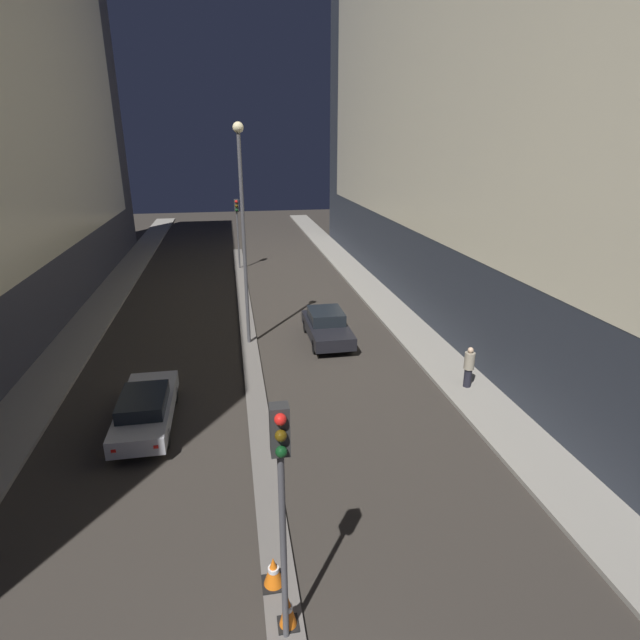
% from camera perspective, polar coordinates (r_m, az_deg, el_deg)
% --- Properties ---
extents(building_right, '(6.01, 44.87, 26.77)m').
position_cam_1_polar(building_right, '(29.80, 17.34, 27.21)').
color(building_right, '#2D333D').
rests_on(building_right, ground).
extents(median_strip, '(0.75, 39.01, 0.11)m').
position_cam_1_polar(median_strip, '(26.26, -8.33, -0.68)').
color(median_strip, '#66605B').
rests_on(median_strip, ground).
extents(traffic_light_near, '(0.32, 0.42, 5.06)m').
position_cam_1_polar(traffic_light_near, '(8.85, -4.44, -17.54)').
color(traffic_light_near, '#4C4C51').
rests_on(traffic_light_near, median_strip).
extents(traffic_light_mid, '(0.32, 0.42, 5.06)m').
position_cam_1_polar(traffic_light_mid, '(37.58, -9.46, 11.38)').
color(traffic_light_mid, '#4C4C51').
rests_on(traffic_light_mid, median_strip).
extents(street_lamp, '(0.45, 0.45, 9.79)m').
position_cam_1_polar(street_lamp, '(22.46, -8.85, 11.97)').
color(street_lamp, '#4C4C51').
rests_on(street_lamp, median_strip).
extents(traffic_cone_near, '(0.42, 0.42, 0.78)m').
position_cam_1_polar(traffic_cone_near, '(11.32, -3.71, -30.18)').
color(traffic_cone_near, black).
rests_on(traffic_cone_near, median_strip).
extents(traffic_cone_far, '(0.52, 0.52, 0.72)m').
position_cam_1_polar(traffic_cone_far, '(12.01, -5.34, -26.68)').
color(traffic_cone_far, black).
rests_on(traffic_cone_far, median_strip).
extents(car_left_lane, '(1.71, 4.74, 1.34)m').
position_cam_1_polar(car_left_lane, '(17.97, -19.29, -9.50)').
color(car_left_lane, '#B2B2B7').
rests_on(car_left_lane, ground).
extents(car_right_lane, '(1.86, 4.40, 1.46)m').
position_cam_1_polar(car_right_lane, '(24.01, 0.79, -0.70)').
color(car_right_lane, black).
rests_on(car_right_lane, ground).
extents(pedestrian_on_right_sidewalk, '(0.39, 0.39, 1.64)m').
position_cam_1_polar(pedestrian_on_right_sidewalk, '(20.05, 16.65, -5.09)').
color(pedestrian_on_right_sidewalk, black).
rests_on(pedestrian_on_right_sidewalk, sidewalk_right).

